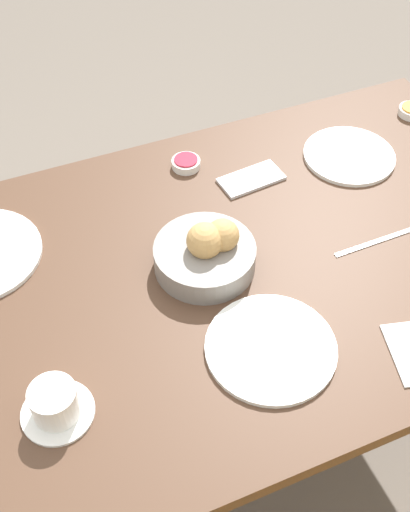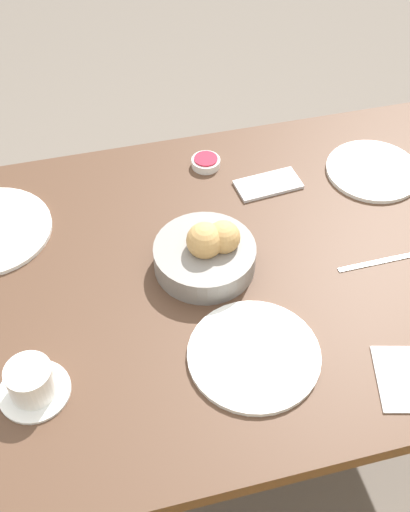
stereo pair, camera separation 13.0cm
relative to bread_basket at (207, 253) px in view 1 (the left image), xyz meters
name	(u,v)px [view 1 (the left image)]	position (x,y,z in m)	size (l,w,h in m)	color
ground_plane	(207,442)	(0.00, 0.02, -0.80)	(10.00, 10.00, 0.00)	#6B6056
dining_table	(208,300)	(0.00, 0.02, -0.13)	(1.58, 0.90, 0.76)	#4C3323
bread_basket	(207,253)	(0.00, 0.00, 0.00)	(0.21, 0.21, 0.11)	gray
plate_near_left	(349,156)	(-0.46, -0.19, -0.03)	(0.22, 0.22, 0.01)	white
plate_far_center	(271,348)	(-0.03, 0.24, -0.03)	(0.25, 0.25, 0.01)	white
coffee_cup	(55,404)	(0.37, 0.21, -0.01)	(0.13, 0.13, 0.07)	white
jam_bowl_berry	(186,163)	(-0.08, -0.31, -0.03)	(0.07, 0.07, 0.02)	white
fork_silver	(374,242)	(-0.36, 0.08, -0.04)	(0.19, 0.01, 0.00)	#B7B7BC
cell_phone	(251,179)	(-0.20, -0.20, -0.03)	(0.16, 0.09, 0.01)	silver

